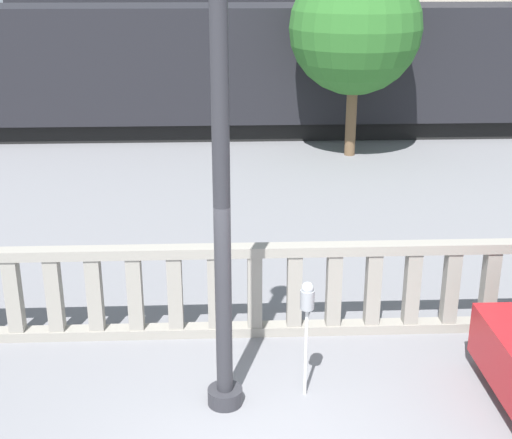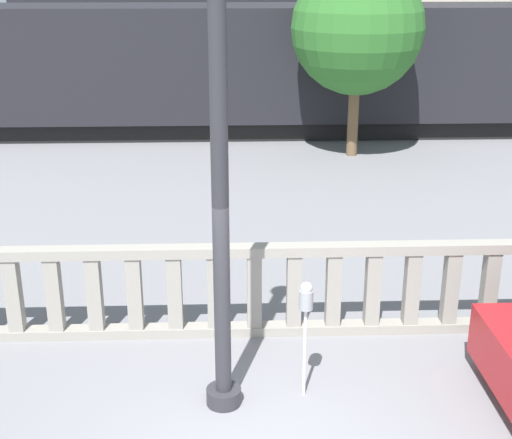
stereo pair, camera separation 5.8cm
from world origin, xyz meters
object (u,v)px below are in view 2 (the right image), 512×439
(lamppost, at_px, (220,202))
(parking_meter, at_px, (306,306))
(train_far, at_px, (248,33))
(train_near, at_px, (378,67))
(tree_left, at_px, (357,28))

(lamppost, distance_m, parking_meter, 1.67)
(lamppost, relative_size, train_far, 0.26)
(parking_meter, relative_size, train_near, 0.05)
(train_near, xyz_separation_m, train_far, (-3.62, 10.98, -0.04))
(lamppost, distance_m, train_near, 14.92)
(lamppost, distance_m, tree_left, 11.94)
(parking_meter, bearing_deg, train_near, 75.53)
(lamppost, relative_size, parking_meter, 3.41)
(parking_meter, height_order, train_near, train_near)
(lamppost, relative_size, tree_left, 1.02)
(tree_left, bearing_deg, lamppost, -106.70)
(tree_left, bearing_deg, train_far, 100.09)
(lamppost, relative_size, train_near, 0.18)
(lamppost, bearing_deg, tree_left, 73.30)
(tree_left, bearing_deg, train_near, 67.04)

